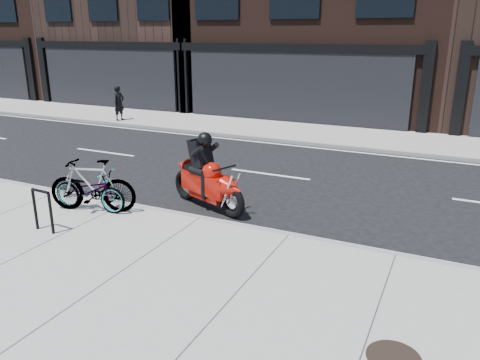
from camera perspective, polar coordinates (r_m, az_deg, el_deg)
The scene contains 9 objects.
ground at distance 11.65m, azimuth -0.05°, elevation -1.90°, with size 120.00×120.00×0.00m, color black.
sidewalk_near at distance 7.81m, azimuth -16.37°, elevation -12.50°, with size 60.00×6.00×0.13m, color gray.
sidewalk_far at distance 18.68m, azimuth 10.25°, elevation 5.51°, with size 60.00×3.50×0.13m, color gray.
bike_rack at distance 9.89m, azimuth -22.95°, elevation -3.05°, with size 0.52×0.09×0.87m.
bicycle_front at distance 10.72m, azimuth -17.86°, elevation -1.21°, with size 0.61×1.74×0.92m, color gray.
bicycle_rear at distance 10.62m, azimuth -17.57°, elevation -0.63°, with size 0.55×1.95×1.17m, color gray.
motorcycle at distance 10.57m, azimuth -3.65°, elevation 0.14°, with size 2.28×1.22×1.78m.
pedestrian at distance 21.59m, azimuth -14.54°, elevation 9.06°, with size 0.55×0.36×1.52m, color black.
manhole_cover at distance 6.32m, azimuth 18.22°, elevation -19.84°, with size 0.66×0.66×0.01m, color black.
Camera 1 is at (4.71, -9.92, 3.89)m, focal length 35.00 mm.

